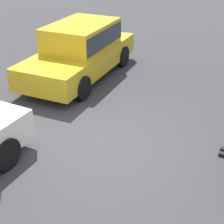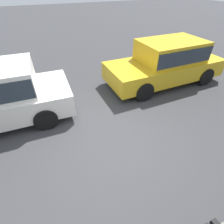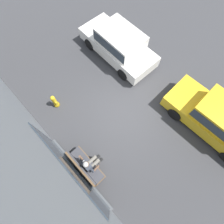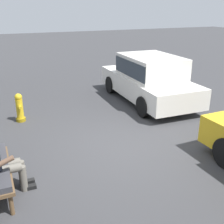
# 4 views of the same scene
# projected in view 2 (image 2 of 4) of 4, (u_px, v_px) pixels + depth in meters

# --- Properties ---
(ground_plane) EXTENTS (60.00, 60.00, 0.00)m
(ground_plane) POSITION_uv_depth(u_px,v_px,m) (113.00, 146.00, 4.23)
(ground_plane) COLOR #38383A
(parked_car_near) EXTENTS (4.32, 1.85, 1.54)m
(parked_car_near) POSITION_uv_depth(u_px,v_px,m) (167.00, 61.00, 6.36)
(parked_car_near) COLOR gold
(parked_car_near) RESTS_ON ground_plane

